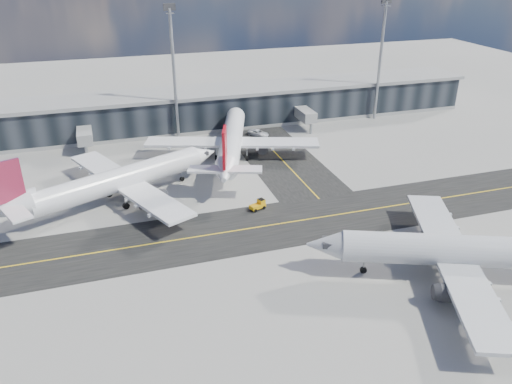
# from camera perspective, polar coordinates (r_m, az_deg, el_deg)

# --- Properties ---
(ground) EXTENTS (300.00, 300.00, 0.00)m
(ground) POSITION_cam_1_polar(r_m,az_deg,el_deg) (72.84, -2.57, -6.13)
(ground) COLOR gray
(ground) RESTS_ON ground
(taxiway_lanes) EXTENTS (180.00, 63.00, 0.03)m
(taxiway_lanes) POSITION_cam_1_polar(r_m,az_deg,el_deg) (82.70, -1.90, -1.92)
(taxiway_lanes) COLOR black
(taxiway_lanes) RESTS_ON ground
(terminal_concourse) EXTENTS (152.00, 19.80, 8.80)m
(terminal_concourse) POSITION_cam_1_polar(r_m,az_deg,el_deg) (120.81, -9.48, 8.98)
(terminal_concourse) COLOR black
(terminal_concourse) RESTS_ON ground
(floodlight_masts) EXTENTS (102.50, 0.70, 28.90)m
(floodlight_masts) POSITION_cam_1_polar(r_m,az_deg,el_deg) (111.30, -9.38, 13.67)
(floodlight_masts) COLOR gray
(floodlight_masts) RESTS_ON ground
(airliner_af) EXTENTS (38.58, 33.30, 11.98)m
(airliner_af) POSITION_cam_1_polar(r_m,az_deg,el_deg) (86.33, -15.59, 1.24)
(airliner_af) COLOR white
(airliner_af) RESTS_ON ground
(airliner_redtail) EXTENTS (35.18, 40.77, 12.37)m
(airliner_redtail) POSITION_cam_1_polar(r_m,az_deg,el_deg) (100.83, -2.82, 5.87)
(airliner_redtail) COLOR white
(airliner_redtail) RESTS_ON ground
(airliner_near) EXTENTS (39.42, 34.11, 12.15)m
(airliner_near) POSITION_cam_1_polar(r_m,az_deg,el_deg) (69.50, 23.06, -6.27)
(airliner_near) COLOR silver
(airliner_near) RESTS_ON ground
(baggage_tug) EXTENTS (2.92, 2.13, 1.66)m
(baggage_tug) POSITION_cam_1_polar(r_m,az_deg,el_deg) (82.18, 0.31, -1.45)
(baggage_tug) COLOR #FAB20D
(baggage_tug) RESTS_ON ground
(service_van) EXTENTS (4.84, 5.50, 1.41)m
(service_van) POSITION_cam_1_polar(r_m,az_deg,el_deg) (115.37, 0.26, 6.75)
(service_van) COLOR white
(service_van) RESTS_ON ground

